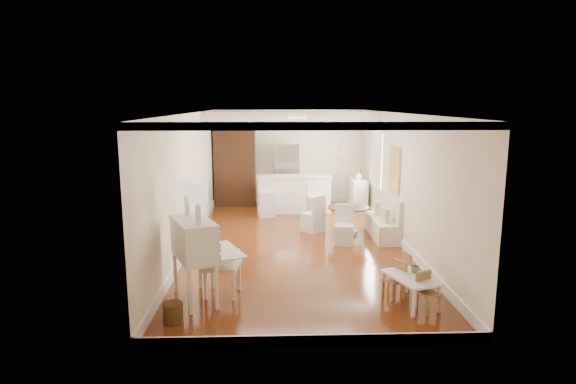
{
  "coord_description": "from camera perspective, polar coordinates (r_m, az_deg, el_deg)",
  "views": [
    {
      "loc": [
        -0.51,
        -10.01,
        3.02
      ],
      "look_at": [
        -0.16,
        0.3,
        1.09
      ],
      "focal_mm": 30.0,
      "sensor_mm": 36.0,
      "label": 1
    }
  ],
  "objects": [
    {
      "name": "dining_table",
      "position": [
        11.26,
        7.14,
        -3.35
      ],
      "size": [
        1.19,
        1.19,
        0.65
      ],
      "primitive_type": "cylinder",
      "rotation": [
        0.0,
        0.0,
        -0.3
      ],
      "color": "#4A2517",
      "rests_on": "ground"
    },
    {
      "name": "room",
      "position": [
        10.4,
        1.08,
        4.85
      ],
      "size": [
        9.0,
        9.04,
        2.82
      ],
      "color": "brown",
      "rests_on": "ground"
    },
    {
      "name": "banquette",
      "position": [
        11.1,
        11.13,
        -2.8
      ],
      "size": [
        0.52,
        1.6,
        0.98
      ],
      "primitive_type": "cube",
      "color": "silver",
      "rests_on": "ground"
    },
    {
      "name": "kids_chair_c",
      "position": [
        7.44,
        16.35,
        -11.34
      ],
      "size": [
        0.39,
        0.39,
        0.59
      ],
      "primitive_type": "cube",
      "rotation": [
        0.0,
        0.0,
        0.47
      ],
      "color": "#9C7846",
      "rests_on": "ground"
    },
    {
      "name": "branch_vase",
      "position": [
        13.76,
        8.37,
        1.94
      ],
      "size": [
        0.25,
        0.25,
        0.21
      ],
      "primitive_type": "imported",
      "rotation": [
        0.0,
        0.0,
        -0.28
      ],
      "color": "white",
      "rests_on": "sideboard"
    },
    {
      "name": "gustavian_armchair",
      "position": [
        7.75,
        -7.81,
        -8.54
      ],
      "size": [
        0.64,
        0.64,
        0.99
      ],
      "primitive_type": "cube",
      "rotation": [
        0.0,
        0.0,
        1.44
      ],
      "color": "silver",
      "rests_on": "ground"
    },
    {
      "name": "kids_chair_b",
      "position": [
        8.11,
        13.0,
        -9.16
      ],
      "size": [
        0.36,
        0.36,
        0.63
      ],
      "primitive_type": "cube",
      "rotation": [
        0.0,
        0.0,
        -1.38
      ],
      "color": "#B27E50",
      "rests_on": "ground"
    },
    {
      "name": "slip_chair_near",
      "position": [
        10.43,
        6.66,
        -3.9
      ],
      "size": [
        0.47,
        0.49,
        0.85
      ],
      "primitive_type": "cube",
      "rotation": [
        0.0,
        0.0,
        -0.18
      ],
      "color": "silver",
      "rests_on": "ground"
    },
    {
      "name": "bar_stool_left",
      "position": [
        12.86,
        -2.52,
        -0.53
      ],
      "size": [
        0.47,
        0.47,
        1.09
      ],
      "primitive_type": "cube",
      "rotation": [
        0.0,
        0.0,
        0.09
      ],
      "color": "silver",
      "rests_on": "ground"
    },
    {
      "name": "wicker_basket",
      "position": [
        7.08,
        -13.47,
        -13.72
      ],
      "size": [
        0.28,
        0.28,
        0.28
      ],
      "primitive_type": "cylinder",
      "rotation": [
        0.0,
        0.0,
        -0.0
      ],
      "color": "#523519",
      "rests_on": "ground"
    },
    {
      "name": "pencil_cup",
      "position": [
        7.72,
        14.83,
        -8.86
      ],
      "size": [
        0.14,
        0.14,
        0.11
      ],
      "primitive_type": "imported",
      "rotation": [
        0.0,
        0.0,
        0.05
      ],
      "color": "#5C9657",
      "rests_on": "kids_table"
    },
    {
      "name": "fridge",
      "position": [
        14.34,
        1.3,
        2.07
      ],
      "size": [
        0.75,
        0.65,
        1.8
      ],
      "primitive_type": "imported",
      "color": "silver",
      "rests_on": "ground"
    },
    {
      "name": "pantry_cabinet",
      "position": [
        14.35,
        -6.31,
        3.02
      ],
      "size": [
        1.2,
        0.6,
        2.3
      ],
      "primitive_type": "cube",
      "color": "#381E11",
      "rests_on": "ground"
    },
    {
      "name": "secretary_bureau",
      "position": [
        7.54,
        -11.04,
        -7.98
      ],
      "size": [
        1.34,
        1.35,
        1.29
      ],
      "primitive_type": "cube",
      "rotation": [
        0.0,
        0.0,
        0.42
      ],
      "color": "silver",
      "rests_on": "ground"
    },
    {
      "name": "breakfast_counter",
      "position": [
        13.36,
        0.69,
        -0.23
      ],
      "size": [
        2.05,
        0.65,
        1.03
      ],
      "primitive_type": "cube",
      "color": "white",
      "rests_on": "ground"
    },
    {
      "name": "kids_table",
      "position": [
        7.65,
        14.29,
        -11.21
      ],
      "size": [
        0.8,
        1.02,
        0.45
      ],
      "primitive_type": "cube",
      "rotation": [
        0.0,
        0.0,
        0.34
      ],
      "color": "white",
      "rests_on": "ground"
    },
    {
      "name": "slip_chair_far",
      "position": [
        11.38,
        2.96,
        -2.53
      ],
      "size": [
        0.6,
        0.6,
        0.88
      ],
      "primitive_type": "cube",
      "rotation": [
        0.0,
        0.0,
        -2.42
      ],
      "color": "silver",
      "rests_on": "ground"
    },
    {
      "name": "sideboard",
      "position": [
        13.82,
        8.27,
        -0.3
      ],
      "size": [
        0.42,
        0.92,
        0.88
      ],
      "primitive_type": "cube",
      "rotation": [
        0.0,
        0.0,
        0.01
      ],
      "color": "silver",
      "rests_on": "ground"
    },
    {
      "name": "bar_stool_right",
      "position": [
        12.67,
        3.31,
        -1.07
      ],
      "size": [
        0.47,
        0.47,
        0.93
      ],
      "primitive_type": "cube",
      "rotation": [
        0.0,
        0.0,
        0.31
      ],
      "color": "silver",
      "rests_on": "ground"
    },
    {
      "name": "kids_chair_a",
      "position": [
        7.79,
        12.42,
        -10.11
      ],
      "size": [
        0.39,
        0.39,
        0.6
      ],
      "primitive_type": "cube",
      "rotation": [
        0.0,
        0.0,
        -1.1
      ],
      "color": "tan",
      "rests_on": "ground"
    }
  ]
}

